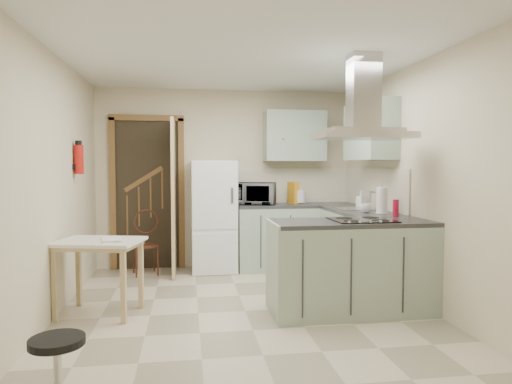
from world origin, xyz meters
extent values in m
plane|color=#C5B499|center=(0.00, 0.00, 0.00)|extent=(4.20, 4.20, 0.00)
plane|color=silver|center=(0.00, 0.00, 2.50)|extent=(4.20, 4.20, 0.00)
plane|color=beige|center=(0.00, 2.10, 1.25)|extent=(3.60, 0.00, 3.60)
plane|color=beige|center=(-1.80, 0.00, 1.25)|extent=(0.00, 4.20, 4.20)
plane|color=beige|center=(1.80, 0.00, 1.25)|extent=(0.00, 4.20, 4.20)
cube|color=brown|center=(-1.10, 2.07, 1.05)|extent=(1.10, 0.12, 2.10)
cube|color=white|center=(-0.20, 1.80, 0.75)|extent=(0.60, 0.60, 1.50)
cube|color=#9EB2A0|center=(0.66, 1.80, 0.45)|extent=(1.08, 0.60, 0.90)
cube|color=#9EB2A0|center=(1.50, 1.12, 0.45)|extent=(0.60, 1.95, 0.90)
cube|color=beige|center=(0.96, 2.09, 1.15)|extent=(1.68, 0.02, 0.50)
cube|color=#9EB2A0|center=(0.95, 1.93, 1.85)|extent=(0.85, 0.35, 0.70)
cube|color=#9EB2A0|center=(1.62, 0.85, 1.85)|extent=(0.35, 0.90, 0.70)
cube|color=#9EB2A0|center=(1.02, -0.18, 0.45)|extent=(1.55, 0.65, 0.90)
cube|color=black|center=(1.12, -0.18, 0.91)|extent=(0.58, 0.50, 0.01)
cube|color=silver|center=(1.12, -0.18, 1.72)|extent=(0.90, 0.55, 0.10)
cube|color=silver|center=(1.50, 0.95, 0.91)|extent=(0.45, 0.40, 0.01)
cylinder|color=#B2140F|center=(-1.74, 0.90, 1.50)|extent=(0.10, 0.10, 0.32)
cube|color=tan|center=(-1.39, 0.10, 0.36)|extent=(0.89, 0.75, 0.72)
cube|color=#53381B|center=(-1.11, 1.71, 0.38)|extent=(0.41, 0.41, 0.77)
cylinder|color=black|center=(-1.32, -1.63, 0.21)|extent=(0.35, 0.35, 0.43)
imported|color=black|center=(0.38, 1.84, 1.05)|extent=(0.62, 0.51, 0.30)
cylinder|color=silver|center=(1.01, 1.82, 1.01)|extent=(0.19, 0.19, 0.21)
cube|color=orange|center=(0.92, 1.87, 1.05)|extent=(0.13, 0.22, 0.30)
imported|color=silver|center=(1.65, 1.18, 1.00)|extent=(0.12, 0.13, 0.21)
cylinder|color=white|center=(1.57, 0.37, 1.05)|extent=(0.15, 0.15, 0.31)
imported|color=white|center=(1.44, 0.50, 0.95)|extent=(0.17, 0.17, 0.11)
cylinder|color=red|center=(1.60, 0.09, 0.99)|extent=(0.08, 0.08, 0.18)
imported|color=#AA3852|center=(-1.36, 0.04, 0.78)|extent=(0.22, 0.27, 0.11)
camera|label=1|loc=(-0.56, -4.39, 1.43)|focal=32.00mm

